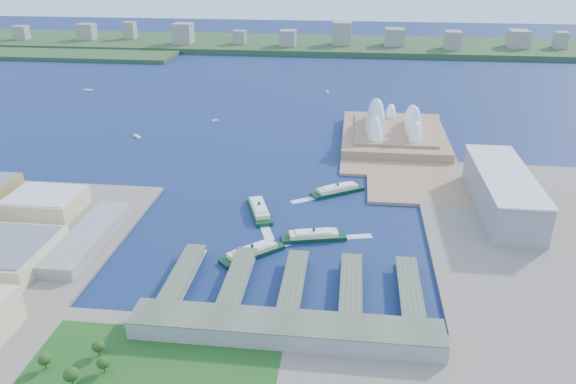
# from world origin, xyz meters

# --- Properties ---
(ground) EXTENTS (3000.00, 3000.00, 0.00)m
(ground) POSITION_xyz_m (0.00, 0.00, 0.00)
(ground) COLOR #0E1B45
(ground) RESTS_ON ground
(peninsula) EXTENTS (135.00, 220.00, 3.00)m
(peninsula) POSITION_xyz_m (107.50, 260.00, 1.50)
(peninsula) COLOR #977152
(peninsula) RESTS_ON ground
(far_shore) EXTENTS (2200.00, 260.00, 12.00)m
(far_shore) POSITION_xyz_m (0.00, 980.00, 6.00)
(far_shore) COLOR #2D4926
(far_shore) RESTS_ON ground
(opera_house) EXTENTS (134.00, 180.00, 58.00)m
(opera_house) POSITION_xyz_m (105.00, 280.00, 32.00)
(opera_house) COLOR white
(opera_house) RESTS_ON peninsula
(toaster_building) EXTENTS (45.00, 155.00, 35.00)m
(toaster_building) POSITION_xyz_m (195.00, 80.00, 20.50)
(toaster_building) COLOR gray
(toaster_building) RESTS_ON east_land
(ferry_wharves) EXTENTS (184.00, 90.00, 9.30)m
(ferry_wharves) POSITION_xyz_m (14.00, -75.00, 4.65)
(ferry_wharves) COLOR #4E5742
(ferry_wharves) RESTS_ON ground
(terminal_building) EXTENTS (200.00, 28.00, 12.00)m
(terminal_building) POSITION_xyz_m (15.00, -135.00, 9.00)
(terminal_building) COLOR gray
(terminal_building) RESTS_ON south_land
(park) EXTENTS (150.00, 110.00, 16.00)m
(park) POSITION_xyz_m (-60.00, -190.00, 11.00)
(park) COLOR #194714
(park) RESTS_ON south_land
(far_skyline) EXTENTS (1900.00, 140.00, 55.00)m
(far_skyline) POSITION_xyz_m (0.00, 960.00, 39.50)
(far_skyline) COLOR gray
(far_skyline) RESTS_ON far_shore
(ferry_a) EXTENTS (33.65, 60.88, 11.20)m
(ferry_a) POSITION_xyz_m (-32.36, 48.55, 5.60)
(ferry_a) COLOR #0C311B
(ferry_a) RESTS_ON ground
(ferry_b) EXTENTS (55.65, 43.38, 10.78)m
(ferry_b) POSITION_xyz_m (39.61, 103.81, 5.39)
(ferry_b) COLOR #0C311B
(ferry_b) RESTS_ON ground
(ferry_c) EXTENTS (51.05, 48.95, 10.66)m
(ferry_c) POSITION_xyz_m (-24.75, -31.38, 5.33)
(ferry_c) COLOR #0C311B
(ferry_c) RESTS_ON ground
(ferry_d) EXTENTS (57.50, 27.10, 10.54)m
(ferry_d) POSITION_xyz_m (22.88, 2.88, 5.27)
(ferry_d) COLOR #0C311B
(ferry_d) RESTS_ON ground
(boat_a) EXTENTS (13.97, 14.23, 3.08)m
(boat_a) POSITION_xyz_m (-229.88, 253.76, 1.54)
(boat_a) COLOR white
(boat_a) RESTS_ON ground
(boat_b) EXTENTS (8.76, 8.12, 2.39)m
(boat_b) POSITION_xyz_m (-144.95, 337.96, 1.20)
(boat_b) COLOR white
(boat_b) RESTS_ON ground
(boat_c) EXTENTS (3.57, 10.61, 2.36)m
(boat_c) POSITION_xyz_m (176.67, 397.00, 1.18)
(boat_c) COLOR white
(boat_c) RESTS_ON ground
(boat_d) EXTENTS (15.71, 4.56, 2.62)m
(boat_d) POSITION_xyz_m (-407.31, 490.25, 1.31)
(boat_d) COLOR white
(boat_d) RESTS_ON ground
(boat_e) EXTENTS (7.04, 11.43, 2.68)m
(boat_e) POSITION_xyz_m (7.06, 527.05, 1.34)
(boat_e) COLOR white
(boat_e) RESTS_ON ground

